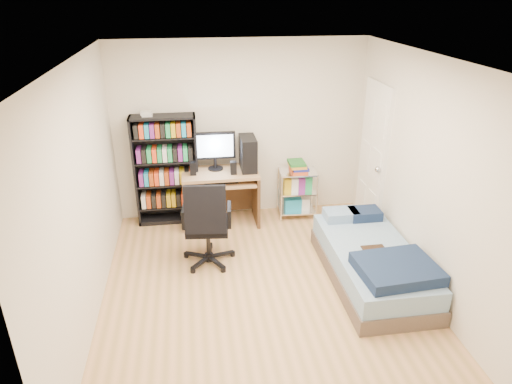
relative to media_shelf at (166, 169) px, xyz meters
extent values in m
cube|color=tan|center=(1.05, -1.84, -0.82)|extent=(3.50, 4.00, 0.04)
cube|color=white|center=(1.05, -1.84, 1.72)|extent=(3.50, 4.00, 0.04)
cube|color=silver|center=(1.05, 0.18, 0.45)|extent=(3.50, 0.04, 2.50)
cube|color=silver|center=(1.05, -3.86, 0.45)|extent=(3.50, 0.04, 2.50)
cube|color=silver|center=(-0.72, -1.84, 0.45)|extent=(0.04, 4.00, 2.50)
cube|color=silver|center=(2.82, -1.84, 0.45)|extent=(0.04, 4.00, 2.50)
cube|color=black|center=(0.00, 0.00, -0.02)|extent=(0.87, 0.29, 1.55)
cube|color=black|center=(0.00, 0.00, -0.55)|extent=(0.81, 0.27, 0.02)
cube|color=#AB4016|center=(0.00, -0.01, -0.44)|extent=(0.75, 0.23, 0.18)
cube|color=black|center=(0.00, 0.00, -0.22)|extent=(0.81, 0.27, 0.02)
cube|color=#1B90C3|center=(0.00, -0.01, -0.10)|extent=(0.75, 0.23, 0.18)
cube|color=black|center=(0.00, 0.00, 0.12)|extent=(0.81, 0.27, 0.02)
cube|color=gold|center=(0.00, -0.01, 0.23)|extent=(0.75, 0.23, 0.18)
cube|color=black|center=(0.00, 0.00, 0.46)|extent=(0.81, 0.27, 0.02)
cube|color=#229C56|center=(0.00, -0.01, 0.57)|extent=(0.75, 0.23, 0.18)
cube|color=silver|center=(-0.19, 0.00, 0.78)|extent=(0.14, 0.12, 0.06)
cube|color=tan|center=(0.73, -0.17, -0.04)|extent=(1.04, 0.57, 0.04)
cube|color=#38281E|center=(0.23, -0.17, -0.43)|extent=(0.04, 0.57, 0.74)
cube|color=#38281E|center=(1.23, -0.17, -0.43)|extent=(0.04, 0.57, 0.74)
cube|color=#38281E|center=(0.73, 0.09, -0.41)|extent=(1.00, 0.03, 0.68)
cube|color=tan|center=(0.73, -0.26, -0.14)|extent=(0.94, 0.47, 0.03)
cube|color=black|center=(0.73, -0.28, -0.11)|extent=(0.46, 0.16, 0.03)
cube|color=black|center=(0.68, -0.06, 0.33)|extent=(0.56, 0.05, 0.37)
cube|color=#CCE0FF|center=(0.68, -0.09, 0.33)|extent=(0.50, 0.01, 0.31)
cube|color=black|center=(1.12, -0.12, 0.21)|extent=(0.21, 0.44, 0.46)
cube|color=black|center=(0.36, -0.22, 0.07)|extent=(0.08, 0.08, 0.18)
cube|color=black|center=(0.91, -0.28, 0.07)|extent=(0.08, 0.08, 0.18)
cylinder|color=black|center=(0.50, -1.16, -0.52)|extent=(0.05, 0.05, 0.39)
cube|color=black|center=(0.50, -1.16, -0.31)|extent=(0.54, 0.54, 0.08)
cube|color=black|center=(0.47, -1.38, 0.02)|extent=(0.48, 0.20, 0.57)
cube|color=black|center=(0.23, -1.13, -0.16)|extent=(0.07, 0.31, 0.22)
cube|color=black|center=(0.76, -1.19, -0.16)|extent=(0.07, 0.31, 0.22)
cylinder|color=white|center=(1.57, -0.29, -0.44)|extent=(0.02, 0.02, 0.70)
cylinder|color=white|center=(2.09, -0.32, -0.44)|extent=(0.02, 0.02, 0.70)
cylinder|color=white|center=(1.59, 0.07, -0.44)|extent=(0.02, 0.02, 0.70)
cylinder|color=white|center=(2.11, 0.04, -0.44)|extent=(0.02, 0.02, 0.70)
cube|color=white|center=(1.84, -0.13, -0.70)|extent=(0.53, 0.39, 0.02)
cube|color=white|center=(1.84, -0.13, -0.39)|extent=(0.53, 0.39, 0.02)
cube|color=white|center=(1.84, -0.13, -0.10)|extent=(0.53, 0.39, 0.02)
cube|color=#B33F19|center=(1.84, -0.13, -0.01)|extent=(0.24, 0.29, 0.16)
cube|color=brown|center=(2.32, -1.81, -0.70)|extent=(0.93, 1.85, 0.19)
cube|color=#7EA0BB|center=(2.32, -1.81, -0.50)|extent=(0.89, 1.81, 0.22)
cube|color=#152342|center=(2.37, -2.32, -0.33)|extent=(0.83, 0.70, 0.13)
cube|color=#9ABBDB|center=(2.18, -1.07, -0.33)|extent=(0.42, 0.28, 0.12)
cube|color=#152342|center=(2.49, -1.09, -0.33)|extent=(0.39, 0.28, 0.12)
cube|color=#3B2313|center=(2.32, -1.86, -0.38)|extent=(0.26, 0.20, 0.01)
cube|color=white|center=(2.78, -0.49, 0.20)|extent=(0.05, 0.80, 2.00)
sphere|color=silver|center=(2.72, -0.81, 0.15)|extent=(0.08, 0.08, 0.08)
camera|label=1|loc=(0.37, -5.99, 2.31)|focal=32.00mm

